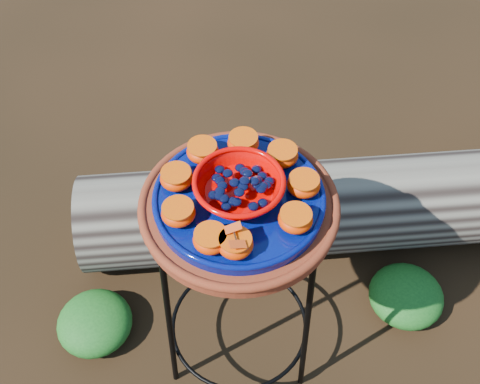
{
  "coord_description": "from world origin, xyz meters",
  "views": [
    {
      "loc": [
        0.03,
        -0.83,
        1.79
      ],
      "look_at": [
        0.0,
        0.0,
        0.77
      ],
      "focal_mm": 45.0,
      "sensor_mm": 36.0,
      "label": 1
    }
  ],
  "objects_px": {
    "cobalt_plate": "(239,199)",
    "driftwood_log": "(338,206)",
    "plant_stand": "(239,290)",
    "red_bowl": "(239,188)",
    "terracotta_saucer": "(239,208)"
  },
  "relations": [
    {
      "from": "cobalt_plate",
      "to": "red_bowl",
      "type": "distance_m",
      "value": 0.04
    },
    {
      "from": "plant_stand",
      "to": "cobalt_plate",
      "type": "height_order",
      "value": "cobalt_plate"
    },
    {
      "from": "plant_stand",
      "to": "terracotta_saucer",
      "type": "height_order",
      "value": "terracotta_saucer"
    },
    {
      "from": "red_bowl",
      "to": "driftwood_log",
      "type": "relative_size",
      "value": 0.11
    },
    {
      "from": "plant_stand",
      "to": "terracotta_saucer",
      "type": "relative_size",
      "value": 1.58
    },
    {
      "from": "cobalt_plate",
      "to": "driftwood_log",
      "type": "bearing_deg",
      "value": 54.29
    },
    {
      "from": "cobalt_plate",
      "to": "driftwood_log",
      "type": "height_order",
      "value": "cobalt_plate"
    },
    {
      "from": "plant_stand",
      "to": "cobalt_plate",
      "type": "bearing_deg",
      "value": 0.0
    },
    {
      "from": "red_bowl",
      "to": "plant_stand",
      "type": "bearing_deg",
      "value": 0.0
    },
    {
      "from": "plant_stand",
      "to": "red_bowl",
      "type": "xyz_separation_m",
      "value": [
        0.0,
        0.0,
        0.44
      ]
    },
    {
      "from": "red_bowl",
      "to": "terracotta_saucer",
      "type": "bearing_deg",
      "value": 0.0
    },
    {
      "from": "terracotta_saucer",
      "to": "driftwood_log",
      "type": "height_order",
      "value": "terracotta_saucer"
    },
    {
      "from": "plant_stand",
      "to": "terracotta_saucer",
      "type": "distance_m",
      "value": 0.37
    },
    {
      "from": "plant_stand",
      "to": "red_bowl",
      "type": "height_order",
      "value": "red_bowl"
    },
    {
      "from": "red_bowl",
      "to": "driftwood_log",
      "type": "bearing_deg",
      "value": 54.29
    }
  ]
}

